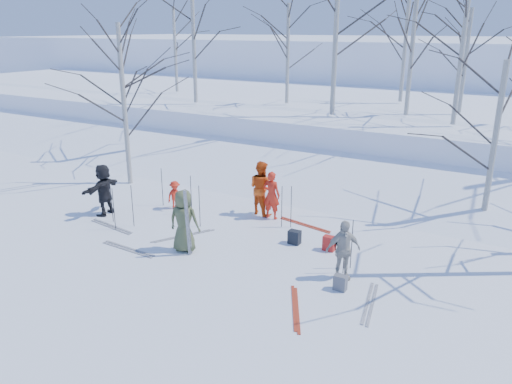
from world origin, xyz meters
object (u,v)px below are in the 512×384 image
Objects in this scene: skier_red_north at (272,195)px; backpack_grey at (340,283)px; dog at (338,240)px; skier_grey_west at (104,190)px; skier_redor_behind at (261,188)px; skier_red_seated at (175,195)px; skier_cream_east at (343,250)px; skier_olive_center at (184,221)px; backpack_dark at (294,237)px; backpack_red at (329,243)px.

skier_red_north is 4.96m from backpack_grey.
skier_red_north is at bearing -27.75° from dog.
skier_grey_west is (-4.93, -2.46, 0.07)m from skier_red_north.
skier_redor_behind is 5.17m from skier_grey_west.
skier_cream_east is (6.74, -1.87, 0.27)m from skier_red_seated.
skier_grey_west is (-4.04, 0.93, -0.02)m from skier_olive_center.
dog is 1.25m from backpack_dark.
skier_red_north is at bearing 173.82° from skier_redor_behind.
backpack_grey is (4.54, 0.09, -0.69)m from skier_olive_center.
skier_grey_west reaches higher than backpack_red.
skier_grey_west reaches higher than backpack_grey.
skier_redor_behind is at bearing 153.01° from backpack_red.
skier_redor_behind reaches higher than skier_olive_center.
skier_grey_west is 7.82m from dog.
backpack_dark is (-1.20, -0.33, -0.04)m from dog.
skier_red_seated is at bearing 160.68° from backpack_grey.
skier_redor_behind is 4.31× the size of backpack_red.
skier_grey_west is 3.06× the size of dog.
skier_red_seated is at bearing -7.96° from dog.
skier_olive_center is 1.03× the size of skier_grey_west.
backpack_red is (7.50, 1.09, -0.65)m from skier_grey_west.
skier_red_north is 2.97m from backpack_red.
skier_red_north is at bearing 152.01° from backpack_red.
skier_red_seated is 5.86m from backpack_red.
skier_grey_west is at bearing 4.24° from dog.
skier_red_seated is at bearing 175.19° from backpack_red.
skier_red_seated is (-2.38, 2.51, -0.39)m from skier_olive_center.
dog is at bearing 15.48° from backpack_dark.
backpack_dark is at bearing -175.77° from backpack_red.
dog is (-0.73, 1.63, -0.53)m from skier_cream_east.
skier_red_seated is at bearing 10.92° from skier_red_north.
skier_red_seated is at bearing 119.88° from skier_cream_east.
skier_red_north reaches higher than skier_cream_east.
skier_grey_west reaches higher than skier_red_seated.
skier_olive_center is 1.12× the size of skier_red_north.
skier_cream_east is 3.65× the size of backpack_red.
skier_redor_behind is 1.83× the size of skier_red_seated.
skier_cream_east is at bearing 158.84° from skier_redor_behind.
skier_cream_east is 0.89× the size of skier_grey_west.
backpack_grey is (4.15, -3.50, -0.71)m from skier_redor_behind.
dog is (2.75, -1.11, -0.55)m from skier_red_north.
backpack_grey is (3.66, -3.30, -0.60)m from skier_red_north.
skier_olive_center is 4.06m from backpack_red.
skier_olive_center is 1.15× the size of skier_cream_east.
skier_cream_east is 3.84× the size of backpack_dark.
skier_cream_east is at bearing 108.35° from dog.
backpack_red is at bearing 93.35° from skier_grey_west.
skier_grey_west is (-1.67, -1.58, 0.36)m from skier_red_seated.
backpack_red is (3.07, -1.56, -0.69)m from skier_redor_behind.
skier_cream_east is at bearing 107.90° from backpack_grey.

